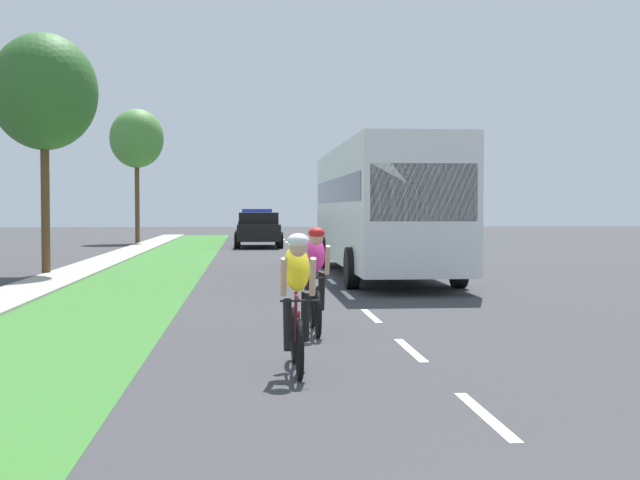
% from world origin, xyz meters
% --- Properties ---
extents(ground_plane, '(120.00, 120.00, 0.00)m').
position_xyz_m(ground_plane, '(0.00, 20.00, 0.00)').
color(ground_plane, '#38383A').
extents(grass_verge, '(2.98, 70.00, 0.01)m').
position_xyz_m(grass_verge, '(-4.86, 20.00, 0.00)').
color(grass_verge, '#38722D').
rests_on(grass_verge, ground_plane).
extents(sidewalk_concrete, '(1.40, 70.00, 0.10)m').
position_xyz_m(sidewalk_concrete, '(-7.05, 20.00, 0.00)').
color(sidewalk_concrete, '#9E998E').
rests_on(sidewalk_concrete, ground_plane).
extents(lane_markings_center, '(0.12, 54.30, 0.01)m').
position_xyz_m(lane_markings_center, '(0.00, 24.00, 0.00)').
color(lane_markings_center, white).
rests_on(lane_markings_center, ground_plane).
extents(cyclist_lead, '(0.42, 1.72, 1.58)m').
position_xyz_m(cyclist_lead, '(-1.56, 6.90, 0.81)').
color(cyclist_lead, black).
rests_on(cyclist_lead, ground_plane).
extents(cyclist_trailing, '(0.42, 1.72, 1.58)m').
position_xyz_m(cyclist_trailing, '(-1.12, 9.83, 0.81)').
color(cyclist_trailing, black).
rests_on(cyclist_trailing, ground_plane).
extents(bus_white, '(2.78, 11.60, 3.48)m').
position_xyz_m(bus_white, '(1.51, 20.37, 1.98)').
color(bus_white, silver).
rests_on(bus_white, ground_plane).
extents(pickup_black, '(2.22, 5.10, 1.64)m').
position_xyz_m(pickup_black, '(-1.61, 37.38, 0.83)').
color(pickup_black, black).
rests_on(pickup_black, ground_plane).
extents(suv_blue, '(2.15, 4.70, 1.79)m').
position_xyz_m(suv_blue, '(-1.57, 47.18, 0.95)').
color(suv_blue, '#23389E').
rests_on(suv_blue, ground_plane).
extents(street_tree_near, '(2.94, 2.94, 6.70)m').
position_xyz_m(street_tree_near, '(-7.74, 21.54, 5.06)').
color(street_tree_near, brown).
rests_on(street_tree_near, ground_plane).
extents(street_tree_far, '(2.81, 2.81, 7.05)m').
position_xyz_m(street_tree_far, '(-7.91, 42.58, 5.47)').
color(street_tree_far, brown).
rests_on(street_tree_far, ground_plane).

